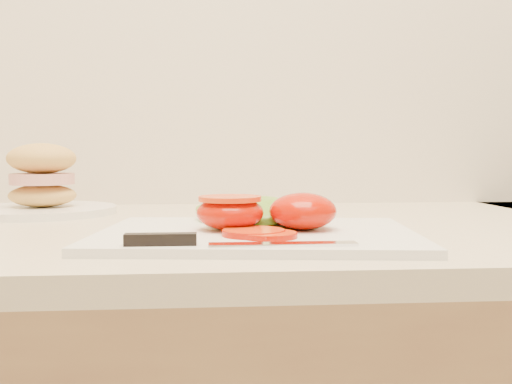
{
  "coord_description": "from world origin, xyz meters",
  "views": [
    {
      "loc": [
        -0.38,
        0.87,
        1.03
      ],
      "look_at": [
        -0.32,
        1.55,
        0.99
      ],
      "focal_mm": 40.0,
      "sensor_mm": 36.0,
      "label": 1
    }
  ],
  "objects": [
    {
      "name": "tomato_half_dome",
      "position": [
        -0.27,
        1.54,
        0.96
      ],
      "size": [
        0.08,
        0.08,
        0.04
      ],
      "primitive_type": "ellipsoid",
      "color": "#C60D00",
      "rests_on": "cutting_board"
    },
    {
      "name": "tomato_slice_0",
      "position": [
        -0.33,
        1.5,
        0.94
      ],
      "size": [
        0.07,
        0.07,
        0.01
      ],
      "primitive_type": "cylinder",
      "color": "#F7430C",
      "rests_on": "cutting_board"
    },
    {
      "name": "sandwich_plate",
      "position": [
        -0.65,
        1.84,
        0.97
      ],
      "size": [
        0.24,
        0.24,
        0.12
      ],
      "rotation": [
        0.0,
        0.0,
        0.4
      ],
      "color": "white",
      "rests_on": "counter"
    },
    {
      "name": "tomato_half_cut",
      "position": [
        -0.35,
        1.55,
        0.96
      ],
      "size": [
        0.08,
        0.08,
        0.04
      ],
      "color": "#C60D00",
      "rests_on": "cutting_board"
    },
    {
      "name": "lettuce_leaf_0",
      "position": [
        -0.33,
        1.62,
        0.95
      ],
      "size": [
        0.19,
        0.18,
        0.03
      ],
      "primitive_type": "ellipsoid",
      "rotation": [
        0.0,
        0.0,
        -0.68
      ],
      "color": "#5C9D29",
      "rests_on": "cutting_board"
    },
    {
      "name": "lettuce_leaf_1",
      "position": [
        -0.28,
        1.62,
        0.95
      ],
      "size": [
        0.12,
        0.11,
        0.02
      ],
      "primitive_type": "ellipsoid",
      "rotation": [
        0.0,
        0.0,
        0.33
      ],
      "color": "#5C9D29",
      "rests_on": "cutting_board"
    },
    {
      "name": "knife",
      "position": [
        -0.38,
        1.43,
        0.94
      ],
      "size": [
        0.23,
        0.03,
        0.01
      ],
      "rotation": [
        0.0,
        0.0,
        -0.0
      ],
      "color": "silver",
      "rests_on": "cutting_board"
    },
    {
      "name": "tomato_slice_1",
      "position": [
        -0.31,
        1.48,
        0.94
      ],
      "size": [
        0.06,
        0.06,
        0.01
      ],
      "primitive_type": "cylinder",
      "color": "#F7430C",
      "rests_on": "cutting_board"
    },
    {
      "name": "cutting_board",
      "position": [
        -0.32,
        1.54,
        0.94
      ],
      "size": [
        0.4,
        0.31,
        0.01
      ],
      "primitive_type": "cube",
      "rotation": [
        0.0,
        0.0,
        -0.11
      ],
      "color": "silver",
      "rests_on": "counter"
    }
  ]
}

